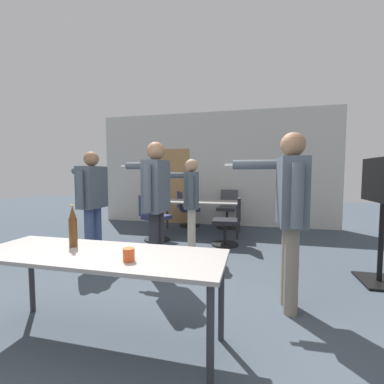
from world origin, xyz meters
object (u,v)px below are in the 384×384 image
(office_chair_near_pushed, at_px, (187,211))
(office_chair_far_right, at_px, (154,219))
(person_right_polo, at_px, (290,204))
(drink_cup, at_px, (129,255))
(tv_screen, at_px, (383,203))
(office_chair_side_rolled, at_px, (228,210))
(person_near_casual, at_px, (155,195))
(office_chair_mid_tucked, at_px, (229,223))
(person_far_watching, at_px, (91,195))
(beer_bottle, at_px, (73,227))
(person_left_plaid, at_px, (191,197))

(office_chair_near_pushed, bearing_deg, office_chair_far_right, -37.16)
(person_right_polo, xyz_separation_m, office_chair_far_right, (-2.30, 2.16, -0.63))
(office_chair_near_pushed, relative_size, drink_cup, 9.69)
(tv_screen, bearing_deg, office_chair_side_rolled, -143.13)
(person_near_casual, height_order, office_chair_mid_tucked, person_near_casual)
(person_far_watching, bearing_deg, drink_cup, -138.72)
(office_chair_far_right, relative_size, office_chair_mid_tucked, 1.02)
(office_chair_side_rolled, height_order, office_chair_near_pushed, office_chair_side_rolled)
(tv_screen, distance_m, person_near_casual, 2.85)
(drink_cup, bearing_deg, office_chair_mid_tucked, 82.66)
(person_near_casual, xyz_separation_m, beer_bottle, (-0.22, -1.32, -0.17))
(tv_screen, xyz_separation_m, beer_bottle, (-3.05, -1.74, -0.09))
(office_chair_mid_tucked, height_order, beer_bottle, beer_bottle)
(person_left_plaid, xyz_separation_m, office_chair_near_pushed, (-0.64, 2.16, -0.56))
(office_chair_far_right, bearing_deg, office_chair_mid_tucked, 25.56)
(person_right_polo, bearing_deg, person_near_casual, 70.24)
(tv_screen, relative_size, office_chair_near_pushed, 1.75)
(drink_cup, bearing_deg, office_chair_far_right, 108.91)
(person_near_casual, xyz_separation_m, person_left_plaid, (0.23, 1.06, -0.11))
(person_left_plaid, relative_size, office_chair_side_rolled, 1.70)
(office_chair_far_right, height_order, office_chair_near_pushed, office_chair_far_right)
(office_chair_near_pushed, bearing_deg, office_chair_side_rolled, 69.42)
(person_far_watching, bearing_deg, office_chair_near_pushed, -15.07)
(office_chair_far_right, relative_size, office_chair_side_rolled, 0.99)
(tv_screen, xyz_separation_m, person_near_casual, (-2.82, -0.42, 0.08))
(office_chair_mid_tucked, xyz_separation_m, office_chair_near_pushed, (-1.23, 1.52, -0.01))
(office_chair_far_right, relative_size, drink_cup, 10.07)
(office_chair_mid_tucked, distance_m, office_chair_side_rolled, 1.65)
(person_right_polo, relative_size, person_left_plaid, 1.09)
(person_near_casual, bearing_deg, office_chair_near_pushed, 10.94)
(person_far_watching, bearing_deg, person_near_casual, -106.37)
(tv_screen, height_order, beer_bottle, tv_screen)
(person_far_watching, bearing_deg, person_right_polo, -106.36)
(beer_bottle, bearing_deg, office_chair_side_rolled, 79.52)
(person_right_polo, height_order, beer_bottle, person_right_polo)
(person_far_watching, height_order, office_chair_mid_tucked, person_far_watching)
(person_right_polo, distance_m, person_near_casual, 1.69)
(person_right_polo, xyz_separation_m, drink_cup, (-1.21, -1.04, -0.28))
(person_left_plaid, bearing_deg, office_chair_mid_tucked, -52.87)
(person_near_casual, relative_size, office_chair_far_right, 1.90)
(office_chair_side_rolled, bearing_deg, person_near_casual, 85.78)
(office_chair_side_rolled, distance_m, drink_cup, 4.89)
(person_left_plaid, relative_size, office_chair_near_pushed, 1.79)
(office_chair_near_pushed, bearing_deg, office_chair_mid_tucked, 12.09)
(person_right_polo, distance_m, drink_cup, 1.62)
(person_near_casual, bearing_deg, office_chair_mid_tucked, -22.17)
(person_right_polo, height_order, office_chair_near_pushed, person_right_polo)
(tv_screen, xyz_separation_m, person_left_plaid, (-2.59, 0.63, -0.03))
(tv_screen, bearing_deg, person_left_plaid, -103.70)
(person_near_casual, height_order, office_chair_far_right, person_near_casual)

